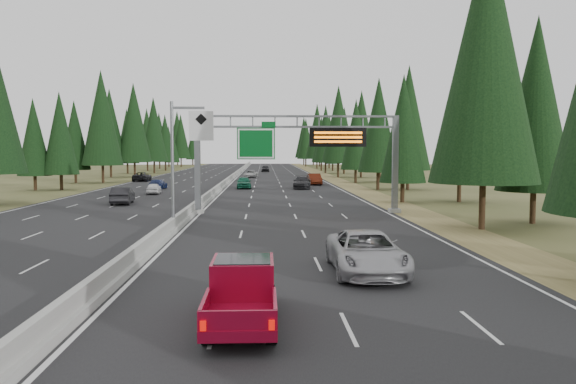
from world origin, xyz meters
name	(u,v)px	position (x,y,z in m)	size (l,w,h in m)	color
road	(229,182)	(0.00, 80.00, 0.04)	(32.00, 260.00, 0.08)	black
shoulder_right	(340,182)	(17.80, 80.00, 0.03)	(3.60, 260.00, 0.06)	olive
shoulder_left	(116,183)	(-17.80, 80.00, 0.03)	(3.60, 260.00, 0.06)	#424721
median_barrier	(229,180)	(0.00, 80.00, 0.41)	(0.70, 260.00, 0.85)	gray
sign_gantry	(305,148)	(8.92, 34.88, 5.27)	(16.75, 0.98, 7.80)	slate
hov_sign_pole	(182,156)	(0.58, 24.97, 4.72)	(2.80, 0.50, 8.00)	slate
tree_row_right	(374,122)	(21.60, 71.54, 9.21)	(11.86, 239.74, 18.95)	black
tree_row_left	(59,118)	(-21.79, 67.03, 9.47)	(12.14, 241.07, 18.99)	black
silver_minivan	(366,252)	(9.80, 12.61, 0.93)	(2.81, 6.10, 1.70)	#9E9DA2
red_pickup	(242,287)	(5.01, 6.44, 1.05)	(1.92, 5.38, 1.75)	black
car_ahead_green	(244,182)	(2.93, 64.64, 0.88)	(1.89, 4.71, 1.60)	#13563B
car_ahead_dkred	(314,179)	(13.02, 72.23, 0.90)	(1.73, 4.97, 1.64)	#5E1D0D
car_ahead_dkgrey	(302,182)	(10.62, 64.09, 0.89)	(2.27, 5.58, 1.62)	black
car_ahead_white	(251,174)	(3.14, 95.20, 0.75)	(2.23, 4.84, 1.34)	beige
car_ahead_far	(265,169)	(5.90, 123.70, 0.86)	(1.85, 4.60, 1.57)	black
car_onc_near	(122,195)	(-7.67, 43.25, 0.88)	(1.69, 4.84, 1.60)	black
car_onc_blue	(158,184)	(-8.25, 63.80, 0.72)	(1.79, 4.41, 1.28)	navy
car_onc_white	(154,188)	(-7.13, 55.49, 0.72)	(1.51, 3.75, 1.28)	silver
car_onc_far	(142,177)	(-14.50, 83.43, 0.83)	(2.48, 5.39, 1.50)	black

